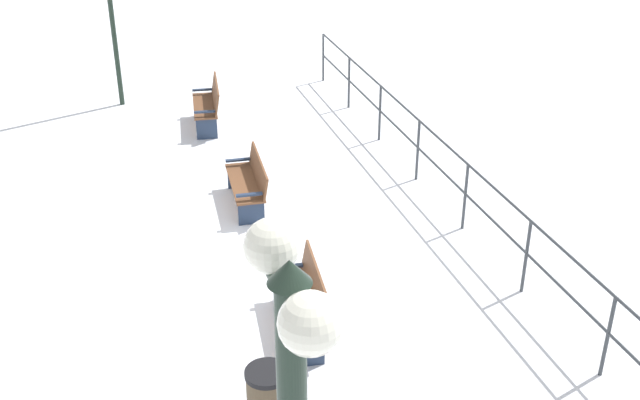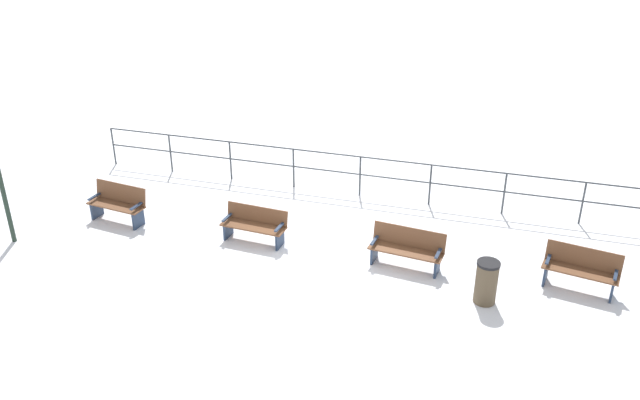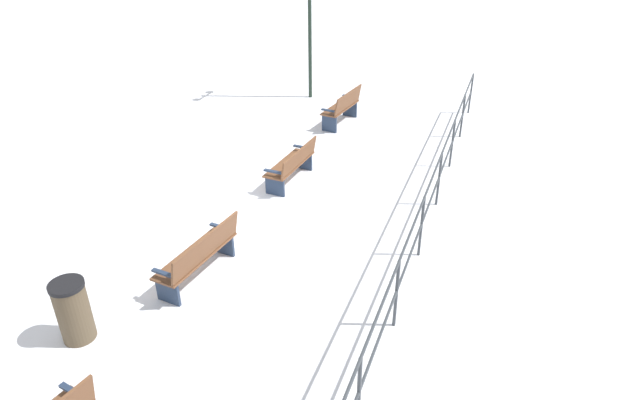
# 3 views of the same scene
# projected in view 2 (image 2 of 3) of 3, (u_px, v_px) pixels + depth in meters

# --- Properties ---
(ground_plane) EXTENTS (80.00, 80.00, 0.00)m
(ground_plane) POSITION_uv_depth(u_px,v_px,m) (327.00, 254.00, 15.63)
(ground_plane) COLOR white
(ground_plane) RESTS_ON ground
(bench_nearest) EXTENTS (0.72, 1.57, 0.96)m
(bench_nearest) POSITION_uv_depth(u_px,v_px,m) (118.00, 203.00, 16.90)
(bench_nearest) COLOR brown
(bench_nearest) RESTS_ON ground
(bench_second) EXTENTS (0.65, 1.61, 0.83)m
(bench_second) POSITION_uv_depth(u_px,v_px,m) (255.00, 224.00, 16.02)
(bench_second) COLOR brown
(bench_second) RESTS_ON ground
(bench_third) EXTENTS (0.71, 1.71, 0.89)m
(bench_third) POSITION_uv_depth(u_px,v_px,m) (407.00, 248.00, 14.99)
(bench_third) COLOR brown
(bench_third) RESTS_ON ground
(bench_fourth) EXTENTS (0.78, 1.62, 0.92)m
(bench_fourth) POSITION_uv_depth(u_px,v_px,m) (581.00, 269.00, 14.15)
(bench_fourth) COLOR brown
(bench_fourth) RESTS_ON ground
(waterfront_railing) EXTENTS (0.05, 15.26, 1.17)m
(waterfront_railing) POSITION_uv_depth(u_px,v_px,m) (360.00, 169.00, 18.08)
(waterfront_railing) COLOR #383D42
(waterfront_railing) RESTS_ON ground
(trash_bin) EXTENTS (0.48, 0.48, 0.95)m
(trash_bin) POSITION_uv_depth(u_px,v_px,m) (486.00, 282.00, 13.72)
(trash_bin) COLOR brown
(trash_bin) RESTS_ON ground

